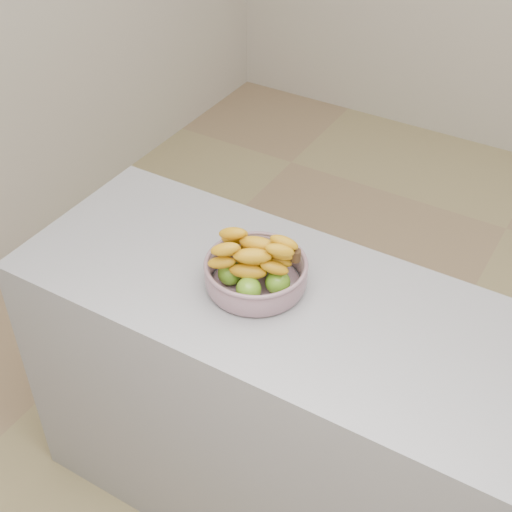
# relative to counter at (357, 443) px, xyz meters

# --- Properties ---
(ground) EXTENTS (4.00, 4.00, 0.00)m
(ground) POSITION_rel_counter_xyz_m (0.00, 0.66, -0.45)
(ground) COLOR #918359
(ground) RESTS_ON ground
(counter) EXTENTS (2.00, 0.60, 0.90)m
(counter) POSITION_rel_counter_xyz_m (0.00, 0.00, 0.00)
(counter) COLOR #9B9AA2
(counter) RESTS_ON ground
(fruit_bowl) EXTENTS (0.27, 0.27, 0.16)m
(fruit_bowl) POSITION_rel_counter_xyz_m (-0.34, -0.00, 0.50)
(fruit_bowl) COLOR #8C93A8
(fruit_bowl) RESTS_ON counter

